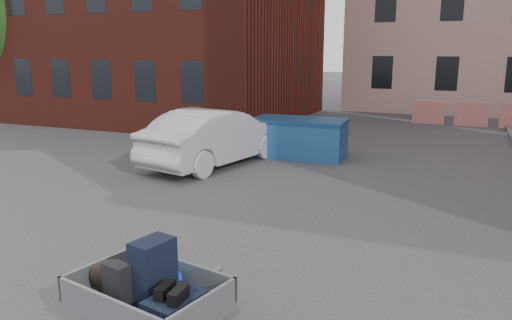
% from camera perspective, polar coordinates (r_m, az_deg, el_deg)
% --- Properties ---
extents(ground, '(120.00, 120.00, 0.00)m').
position_cam_1_polar(ground, '(9.01, -4.59, -8.08)').
color(ground, '#38383A').
rests_on(ground, ground).
extents(far_building, '(6.00, 6.00, 8.00)m').
position_cam_1_polar(far_building, '(37.95, -16.77, 13.40)').
color(far_building, maroon).
rests_on(far_building, ground).
extents(barriers, '(4.70, 0.18, 1.00)m').
position_cam_1_polar(barriers, '(22.63, 23.41, 4.83)').
color(barriers, red).
rests_on(barriers, ground).
extents(trailer, '(1.79, 1.94, 1.20)m').
position_cam_1_polar(trailer, '(5.72, -12.34, -14.49)').
color(trailer, black).
rests_on(trailer, ground).
extents(dumpster, '(2.80, 1.52, 1.15)m').
position_cam_1_polar(dumpster, '(14.89, 4.98, 2.56)').
color(dumpster, '#20569A').
rests_on(dumpster, ground).
extents(silver_car, '(2.60, 4.99, 1.56)m').
position_cam_1_polar(silver_car, '(13.90, -4.60, 2.68)').
color(silver_car, '#B1B5B9').
rests_on(silver_car, ground).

